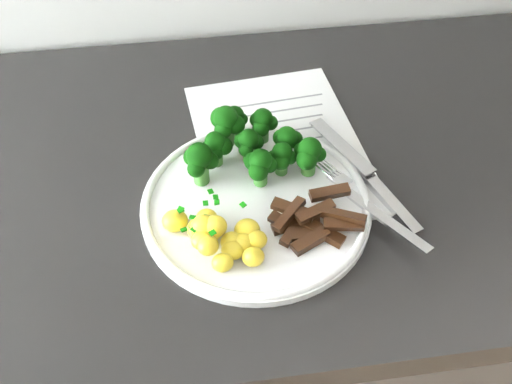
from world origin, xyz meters
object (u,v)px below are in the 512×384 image
counter (292,329)px  plate (256,204)px  potatoes (217,235)px  knife (376,186)px  beef_strips (312,221)px  fork (370,206)px  recipe_paper (280,145)px  broccoli (250,144)px

counter → plate: plate is taller
counter → potatoes: bearing=-136.2°
potatoes → knife: bearing=16.9°
beef_strips → fork: (0.07, 0.02, -0.00)m
recipe_paper → plate: plate is taller
plate → knife: knife is taller
counter → knife: 0.47m
broccoli → beef_strips: 0.13m
plate → counter: bearing=42.0°
fork → broccoli: bearing=143.2°
beef_strips → broccoli: bearing=116.7°
broccoli → fork: 0.17m
broccoli → beef_strips: bearing=-63.3°
counter → fork: (0.06, -0.10, 0.47)m
beef_strips → potatoes: bearing=-175.9°
plate → beef_strips: (0.06, -0.05, 0.01)m
broccoli → potatoes: (-0.05, -0.12, -0.02)m
recipe_paper → fork: (0.09, -0.14, 0.02)m
fork → recipe_paper: bearing=122.3°
recipe_paper → fork: fork is taller
counter → fork: size_ratio=13.75×
potatoes → beef_strips: (0.11, 0.01, -0.01)m
recipe_paper → knife: size_ratio=1.52×
recipe_paper → broccoli: broccoli is taller
broccoli → recipe_paper: bearing=39.9°
broccoli → knife: bearing=-21.4°
recipe_paper → potatoes: bearing=-122.0°
counter → broccoli: 0.51m
recipe_paper → fork: 0.16m
broccoli → knife: size_ratio=0.83×
counter → beef_strips: 0.49m
potatoes → knife: potatoes is taller
plate → beef_strips: beef_strips is taller
potatoes → knife: size_ratio=0.55×
fork → potatoes: bearing=-172.8°
broccoli → fork: broccoli is taller
counter → plate: size_ratio=8.50×
broccoli → fork: bearing=-36.8°
counter → broccoli: bearing=-177.6°
potatoes → fork: size_ratio=0.68×
plate → broccoli: broccoli is taller
recipe_paper → knife: 0.15m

